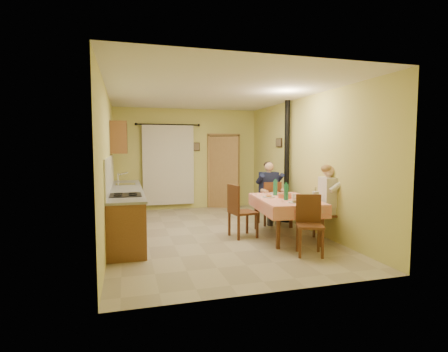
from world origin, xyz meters
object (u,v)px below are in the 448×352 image
object	(u,v)px
chair_left	(242,222)
man_right	(329,193)
man_far	(269,186)
stove_flue	(287,178)
dining_table	(285,218)
chair_near	(309,237)
chair_far	(269,211)
chair_right	(329,224)

from	to	relation	value
chair_left	man_right	bearing A→B (deg)	58.06
man_far	stove_flue	xyz separation A→B (m)	(0.49, 0.14, 0.15)
dining_table	chair_near	bearing A→B (deg)	-89.29
dining_table	stove_flue	bearing A→B (deg)	69.85
chair_far	stove_flue	size ratio (longest dim) A/B	0.35
man_right	chair_near	bearing A→B (deg)	139.80
man_right	dining_table	bearing A→B (deg)	69.22
dining_table	stove_flue	size ratio (longest dim) A/B	0.66
chair_right	man_far	distance (m)	1.74
chair_left	stove_flue	xyz separation A→B (m)	(1.43, 1.04, 0.73)
dining_table	chair_near	size ratio (longest dim) A/B	1.91
man_right	stove_flue	bearing A→B (deg)	10.06
dining_table	chair_near	world-z (taller)	chair_near
dining_table	chair_left	bearing A→B (deg)	169.14
chair_far	chair_near	size ratio (longest dim) A/B	1.01
chair_left	man_right	world-z (taller)	man_right
chair_near	chair_left	distance (m)	1.53
chair_far	man_right	xyz separation A→B (m)	(0.56, -1.51, 0.59)
dining_table	man_far	bearing A→B (deg)	88.91
chair_near	stove_flue	distance (m)	2.62
chair_right	man_far	xyz separation A→B (m)	(-0.57, 1.53, 0.59)
dining_table	chair_far	world-z (taller)	chair_far
stove_flue	chair_right	bearing A→B (deg)	-87.20
chair_far	man_far	bearing A→B (deg)	90.00
chair_near	man_far	distance (m)	2.35
chair_right	man_far	world-z (taller)	man_far
man_right	stove_flue	size ratio (longest dim) A/B	0.50
chair_far	chair_near	world-z (taller)	chair_far
chair_near	man_right	bearing A→B (deg)	-117.42
dining_table	chair_near	xyz separation A→B (m)	(-0.11, -1.12, -0.09)
man_far	man_right	distance (m)	1.63
chair_far	chair_left	bearing A→B (deg)	-137.99
stove_flue	chair_left	bearing A→B (deg)	-144.14
chair_right	chair_left	xyz separation A→B (m)	(-1.52, 0.63, 0.00)
chair_right	stove_flue	xyz separation A→B (m)	(-0.08, 1.67, 0.73)
man_far	chair_far	bearing A→B (deg)	-90.00
chair_left	chair_right	bearing A→B (deg)	58.20
chair_right	chair_left	size ratio (longest dim) A/B	1.00
dining_table	chair_left	distance (m)	0.84
chair_far	chair_near	bearing A→B (deg)	-97.70
chair_far	man_right	bearing A→B (deg)	-71.00
chair_near	stove_flue	world-z (taller)	stove_flue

